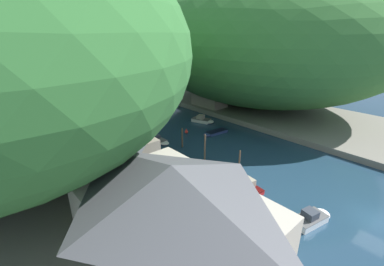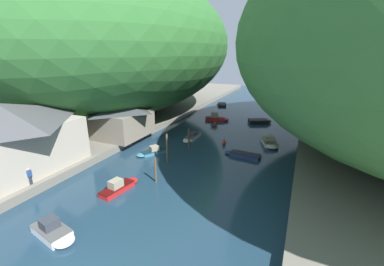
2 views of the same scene
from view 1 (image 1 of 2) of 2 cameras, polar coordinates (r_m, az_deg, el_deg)
name	(u,v)px [view 1 (image 1 of 2)]	position (r m, az deg, el deg)	size (l,w,h in m)	color
water_surface	(174,132)	(44.13, -4.11, 0.26)	(130.00, 130.00, 0.00)	#1E384C
left_bank	(25,173)	(36.33, -33.14, -7.54)	(22.00, 120.00, 0.91)	slate
right_bank	(251,106)	(59.38, 13.07, 5.82)	(22.00, 120.00, 0.91)	slate
hillside_right	(254,42)	(59.17, 13.58, 19.03)	(41.42, 57.98, 26.11)	#387033
waterfront_building	(173,212)	(18.04, -4.28, -17.09)	(10.04, 14.38, 7.33)	#B2A899
boathouse_shed	(114,148)	(30.83, -17.00, -3.22)	(8.36, 8.31, 5.11)	gray
right_bank_cottage	(209,94)	(56.26, 3.88, 8.71)	(4.42, 7.87, 5.10)	gray
boat_far_right_bank	(214,133)	(43.15, 4.96, 0.06)	(4.86, 1.85, 0.48)	navy
boat_cabin_cruiser	(123,120)	(50.43, -15.10, 2.89)	(4.75, 1.91, 1.67)	red
boat_far_upstream	(313,218)	(26.56, 25.24, -16.62)	(4.26, 2.37, 1.38)	white
boat_mid_channel	(245,184)	(29.36, 11.71, -11.01)	(1.90, 4.60, 1.28)	red
boat_yellow_tender	(203,120)	(48.76, 2.51, 2.90)	(3.17, 4.62, 1.29)	silver
boat_open_rowboat	(178,162)	(33.45, -3.12, -6.39)	(3.26, 4.15, 1.05)	teal
boat_moored_right	(135,99)	(66.40, -12.51, 7.30)	(1.35, 4.70, 0.47)	navy
boat_white_cruiser	(154,110)	(55.62, -8.40, 4.98)	(4.65, 3.57, 0.71)	black
boat_navy_launch	(158,139)	(40.63, -7.62, -1.40)	(1.61, 5.08, 0.85)	silver
boat_red_skiff	(79,109)	(61.76, -23.89, 4.94)	(3.15, 4.19, 0.57)	black
mooring_post_second	(239,160)	(31.98, 10.49, -5.99)	(0.21, 0.21, 2.74)	brown
mooring_post_middle	(205,147)	(33.72, 2.88, -3.20)	(0.24, 0.24, 3.72)	brown
mooring_post_fourth	(182,137)	(37.75, -2.18, -1.00)	(0.25, 0.25, 3.00)	#4C3D2D
channel_buoy_near	(137,124)	(47.51, -12.10, 1.86)	(0.63, 0.63, 0.94)	red
channel_buoy_far	(186,132)	(43.23, -1.26, 0.33)	(0.58, 0.58, 0.86)	red
person_on_quay	(229,222)	(21.80, 8.24, -18.90)	(0.26, 0.40, 1.69)	#282D3D
person_by_boathouse	(179,192)	(24.79, -2.80, -13.05)	(0.31, 0.42, 1.69)	#282D3D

